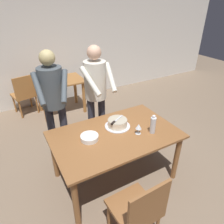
# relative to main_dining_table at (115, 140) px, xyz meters

# --- Properties ---
(ground_plane) EXTENTS (14.00, 14.00, 0.00)m
(ground_plane) POSITION_rel_main_dining_table_xyz_m (0.00, 0.00, -0.65)
(ground_plane) COLOR #7A6651
(back_wall) EXTENTS (10.00, 0.12, 2.70)m
(back_wall) POSITION_rel_main_dining_table_xyz_m (0.00, 2.97, 0.70)
(back_wall) COLOR silver
(back_wall) RESTS_ON ground_plane
(main_dining_table) EXTENTS (1.60, 1.00, 0.75)m
(main_dining_table) POSITION_rel_main_dining_table_xyz_m (0.00, 0.00, 0.00)
(main_dining_table) COLOR brown
(main_dining_table) RESTS_ON ground_plane
(cake_on_platter) EXTENTS (0.34, 0.34, 0.11)m
(cake_on_platter) POSITION_rel_main_dining_table_xyz_m (0.11, 0.13, 0.15)
(cake_on_platter) COLOR silver
(cake_on_platter) RESTS_ON main_dining_table
(cake_knife) EXTENTS (0.25, 0.15, 0.02)m
(cake_knife) POSITION_rel_main_dining_table_xyz_m (0.05, 0.10, 0.22)
(cake_knife) COLOR silver
(cake_knife) RESTS_ON cake_on_platter
(plate_stack) EXTENTS (0.22, 0.22, 0.06)m
(plate_stack) POSITION_rel_main_dining_table_xyz_m (-0.33, 0.05, 0.13)
(plate_stack) COLOR white
(plate_stack) RESTS_ON main_dining_table
(wine_glass_near) EXTENTS (0.08, 0.08, 0.14)m
(wine_glass_near) POSITION_rel_main_dining_table_xyz_m (0.26, -0.14, 0.20)
(wine_glass_near) COLOR silver
(wine_glass_near) RESTS_ON main_dining_table
(water_bottle) EXTENTS (0.07, 0.07, 0.25)m
(water_bottle) POSITION_rel_main_dining_table_xyz_m (0.43, -0.21, 0.22)
(water_bottle) COLOR silver
(water_bottle) RESTS_ON main_dining_table
(person_cutting_cake) EXTENTS (0.47, 0.55, 1.72)m
(person_cutting_cake) POSITION_rel_main_dining_table_xyz_m (0.08, 0.71, 0.43)
(person_cutting_cake) COLOR #2D2D38
(person_cutting_cake) RESTS_ON ground_plane
(person_standing_beside) EXTENTS (0.46, 0.57, 1.72)m
(person_standing_beside) POSITION_rel_main_dining_table_xyz_m (-0.55, 0.74, 0.43)
(person_standing_beside) COLOR #2D2D38
(person_standing_beside) RESTS_ON ground_plane
(chair_near_side) EXTENTS (0.45, 0.45, 0.90)m
(chair_near_side) POSITION_rel_main_dining_table_xyz_m (-0.24, -0.87, -0.16)
(chair_near_side) COLOR brown
(chair_near_side) RESTS_ON ground_plane
(background_table) EXTENTS (1.00, 0.70, 0.74)m
(background_table) POSITION_rel_main_dining_table_xyz_m (-0.06, 2.27, -0.07)
(background_table) COLOR #9E6633
(background_table) RESTS_ON ground_plane
(background_chair_0) EXTENTS (0.53, 0.53, 0.90)m
(background_chair_0) POSITION_rel_main_dining_table_xyz_m (-0.77, 2.53, -0.16)
(background_chair_0) COLOR #9E6633
(background_chair_0) RESTS_ON ground_plane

